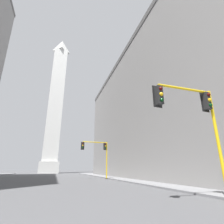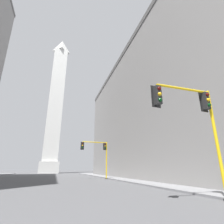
# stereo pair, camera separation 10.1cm
# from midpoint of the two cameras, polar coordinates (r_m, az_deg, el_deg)

# --- Properties ---
(sidewalk_right) EXTENTS (5.00, 91.06, 0.15)m
(sidewalk_right) POSITION_cam_midpoint_polar(r_m,az_deg,el_deg) (29.92, 5.11, -20.95)
(sidewalk_right) COLOR slate
(sidewalk_right) RESTS_ON ground_plane
(building_right) EXTENTS (20.62, 52.58, 25.04)m
(building_right) POSITION_cam_midpoint_polar(r_m,az_deg,el_deg) (38.50, 17.81, -0.71)
(building_right) COLOR gray
(building_right) RESTS_ON ground_plane
(obelisk) EXTENTS (7.40, 7.40, 62.49)m
(obelisk) POSITION_cam_midpoint_polar(r_m,az_deg,el_deg) (81.42, -17.74, 3.33)
(obelisk) COLOR silver
(obelisk) RESTS_ON ground_plane
(traffic_light_near_right) EXTENTS (4.19, 0.52, 6.31)m
(traffic_light_near_right) POSITION_cam_midpoint_polar(r_m,az_deg,el_deg) (11.37, 25.54, -0.07)
(traffic_light_near_right) COLOR yellow
(traffic_light_near_right) RESTS_ON ground_plane
(traffic_light_mid_right) EXTENTS (4.76, 0.51, 6.14)m
(traffic_light_mid_right) POSITION_cam_midpoint_polar(r_m,az_deg,el_deg) (31.04, -4.45, -12.37)
(traffic_light_mid_right) COLOR yellow
(traffic_light_mid_right) RESTS_ON ground_plane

